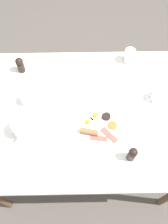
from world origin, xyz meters
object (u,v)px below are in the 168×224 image
Objects in this scene: teacup_with_saucer_left at (157,97)px; creamer_jug at (26,99)px; spoon_for_tea at (130,87)px; napkin_folded at (65,165)px; knife_by_plate at (168,159)px; fork_by_plate at (55,78)px; salt_grinder at (20,65)px; water_glass_tall at (130,56)px; breakfast_plate at (99,127)px; fork_spare at (106,66)px; teapot_near at (22,128)px; pepper_grinder at (132,154)px.

teacup_with_saucer_left is 0.76m from creamer_jug.
spoon_for_tea is at bearing 60.43° from teacup_with_saucer_left.
napkin_folded reaches higher than knife_by_plate.
fork_by_plate is at bearing 75.49° from teacup_with_saucer_left.
napkin_folded is at bearing 140.58° from spoon_for_tea.
water_glass_tall is at bearing -84.40° from salt_grinder.
breakfast_plate is 0.45m from creamer_jug.
teacup_with_saucer_left reaches higher than napkin_folded.
fork_by_plate and knife_by_plate have the same top height.
napkin_folded reaches higher than fork_spare.
salt_grinder is at bearing 74.76° from teacup_with_saucer_left.
teacup_with_saucer_left is 0.84m from salt_grinder.
teapot_near reaches higher than fork_spare.
teapot_near is 0.60m from pepper_grinder.
knife_by_plate is at bearing -125.48° from salt_grinder.
teapot_near is 0.68m from spoon_for_tea.
knife_by_plate is at bearing -154.16° from fork_spare.
water_glass_tall is 0.45× the size of napkin_folded.
salt_grinder reaches higher than fork_by_plate.
teapot_near is 1.71× the size of salt_grinder.
teacup_with_saucer_left is at bearing 114.47° from teapot_near.
knife_by_plate and fork_spare have the same top height.
creamer_jug is 0.62m from spoon_for_tea.
water_glass_tall is at bearing 25.50° from teacup_with_saucer_left.
water_glass_tall is (0.29, 0.14, 0.02)m from teacup_with_saucer_left.
creamer_jug reaches higher than teacup_with_saucer_left.
teacup_with_saucer_left is 0.63× the size of napkin_folded.
water_glass_tall is at bearing -2.21° from spoon_for_tea.
salt_grinder is at bearing -163.37° from teapot_near.
fork_by_plate is at bearing 37.35° from breakfast_plate.
teapot_near is 0.93× the size of napkin_folded.
teapot_near is (-0.02, 0.42, 0.04)m from breakfast_plate.
teapot_near reaches higher than pepper_grinder.
salt_grinder reaches higher than fork_spare.
breakfast_plate is 3.01× the size of creamer_jug.
napkin_folded is 1.17× the size of knife_by_plate.
salt_grinder reaches higher than napkin_folded.
teacup_with_saucer_left is 0.62m from fork_by_plate.
water_glass_tall reaches higher than fork_by_plate.
pepper_grinder is 0.21m from knife_by_plate.
breakfast_plate reaches higher than spoon_for_tea.
water_glass_tall reaches higher than breakfast_plate.
teapot_near is 0.79m from teacup_with_saucer_left.
creamer_jug is 0.85m from knife_by_plate.
spoon_for_tea is at bearing -139.41° from fork_spare.
salt_grinder reaches higher than water_glass_tall.
knife_by_plate is at bearing -178.26° from teacup_with_saucer_left.
water_glass_tall is at bearing -74.28° from fork_spare.
knife_by_plate is at bearing -117.71° from breakfast_plate.
fork_by_plate is at bearing 7.18° from napkin_folded.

